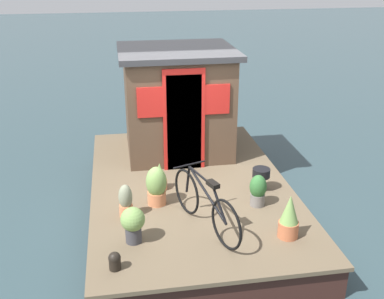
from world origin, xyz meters
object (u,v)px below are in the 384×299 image
(potted_plant_rosemary, at_px, (258,190))
(potted_plant_ivy, at_px, (160,177))
(potted_plant_fern, at_px, (156,186))
(potted_plant_geranium, at_px, (126,201))
(potted_plant_thyme, at_px, (133,223))
(charcoal_grill, at_px, (261,174))
(potted_plant_lavender, at_px, (289,217))
(mooring_bollard, at_px, (115,261))
(houseboat_cabin, at_px, (177,101))
(bicycle, at_px, (205,204))

(potted_plant_rosemary, height_order, potted_plant_ivy, potted_plant_rosemary)
(potted_plant_fern, distance_m, potted_plant_ivy, 0.50)
(potted_plant_geranium, xyz_separation_m, potted_plant_thyme, (-0.67, -0.07, 0.04))
(potted_plant_geranium, relative_size, potted_plant_ivy, 1.12)
(potted_plant_fern, height_order, charcoal_grill, potted_plant_fern)
(potted_plant_lavender, distance_m, potted_plant_fern, 2.04)
(potted_plant_ivy, relative_size, potted_plant_thyme, 0.90)
(potted_plant_lavender, bearing_deg, potted_plant_fern, 54.19)
(potted_plant_ivy, distance_m, charcoal_grill, 1.63)
(mooring_bollard, bearing_deg, houseboat_cabin, -19.56)
(mooring_bollard, bearing_deg, potted_plant_thyme, -24.71)
(potted_plant_lavender, xyz_separation_m, mooring_bollard, (-0.33, 2.31, -0.18))
(houseboat_cabin, bearing_deg, potted_plant_rosemary, -159.00)
(potted_plant_rosemary, height_order, charcoal_grill, potted_plant_rosemary)
(potted_plant_geranium, height_order, potted_plant_fern, potted_plant_fern)
(potted_plant_fern, distance_m, potted_plant_thyme, 1.05)
(bicycle, height_order, potted_plant_ivy, bicycle)
(potted_plant_geranium, bearing_deg, mooring_bollard, 171.51)
(potted_plant_rosemary, relative_size, potted_plant_geranium, 0.98)
(potted_plant_rosemary, bearing_deg, houseboat_cabin, 21.00)
(houseboat_cabin, bearing_deg, charcoal_grill, -149.74)
(potted_plant_fern, xyz_separation_m, mooring_bollard, (-1.53, 0.66, -0.18))
(bicycle, distance_m, potted_plant_lavender, 1.13)
(bicycle, xyz_separation_m, potted_plant_ivy, (1.29, 0.49, -0.16))
(potted_plant_fern, height_order, mooring_bollard, potted_plant_fern)
(houseboat_cabin, height_order, potted_plant_ivy, houseboat_cabin)
(potted_plant_lavender, xyz_separation_m, charcoal_grill, (1.36, -0.04, -0.01))
(potted_plant_rosemary, relative_size, mooring_bollard, 2.12)
(potted_plant_ivy, xyz_separation_m, potted_plant_thyme, (-1.46, 0.50, 0.07))
(houseboat_cabin, relative_size, bicycle, 1.29)
(potted_plant_ivy, bearing_deg, potted_plant_lavender, -137.15)
(bicycle, xyz_separation_m, charcoal_grill, (0.98, -1.10, -0.09))
(potted_plant_geranium, height_order, mooring_bollard, potted_plant_geranium)
(potted_plant_rosemary, bearing_deg, potted_plant_geranium, 90.20)
(houseboat_cabin, distance_m, potted_plant_fern, 2.23)
(potted_plant_geranium, xyz_separation_m, mooring_bollard, (-1.23, 0.18, -0.13))
(houseboat_cabin, xyz_separation_m, mooring_bollard, (-3.56, 1.26, -0.88))
(houseboat_cabin, bearing_deg, bicycle, 179.66)
(potted_plant_ivy, bearing_deg, potted_plant_fern, 168.56)
(potted_plant_lavender, bearing_deg, potted_plant_thyme, 83.88)
(potted_plant_ivy, height_order, potted_plant_thyme, potted_plant_thyme)
(potted_plant_geranium, distance_m, potted_plant_fern, 0.56)
(bicycle, relative_size, potted_plant_geranium, 3.19)
(potted_plant_rosemary, xyz_separation_m, potted_plant_fern, (0.29, 1.50, 0.05))
(potted_plant_rosemary, xyz_separation_m, potted_plant_geranium, (-0.01, 1.97, -0.01))
(bicycle, distance_m, mooring_bollard, 1.46)
(potted_plant_rosemary, relative_size, potted_plant_lavender, 0.79)
(potted_plant_lavender, distance_m, potted_plant_thyme, 2.07)
(charcoal_grill, bearing_deg, houseboat_cabin, 30.26)
(charcoal_grill, bearing_deg, potted_plant_geranium, 102.27)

